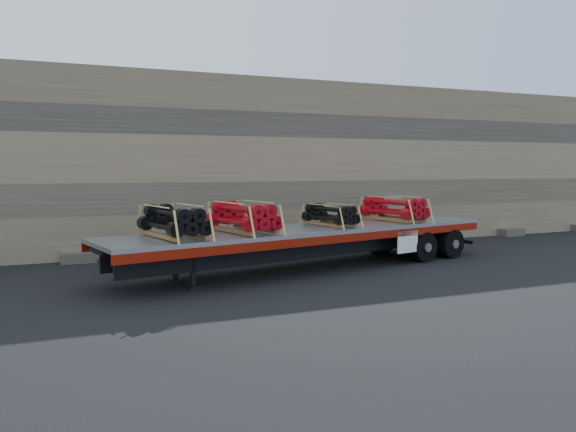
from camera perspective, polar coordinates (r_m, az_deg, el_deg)
name	(u,v)px	position (r m, az deg, el deg)	size (l,w,h in m)	color
ground	(340,269)	(18.86, 5.36, -5.35)	(120.00, 120.00, 0.00)	black
rock_wall	(270,164)	(24.48, -1.81, 5.27)	(44.00, 3.00, 7.00)	#7A6B54
trailer	(310,248)	(18.63, 2.23, -3.28)	(13.99, 2.69, 1.40)	#9D9FA4
bundle_front	(174,222)	(16.07, -11.54, -0.62)	(1.23, 2.46, 0.87)	black
bundle_midfront	(243,218)	(17.08, -4.59, -0.18)	(1.26, 2.51, 0.89)	#A30813
bundle_midrear	(330,215)	(19.04, 4.33, 0.06)	(0.98, 1.97, 0.70)	black
bundle_rear	(394,209)	(21.07, 10.70, 0.68)	(1.21, 2.42, 0.86)	#A30813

